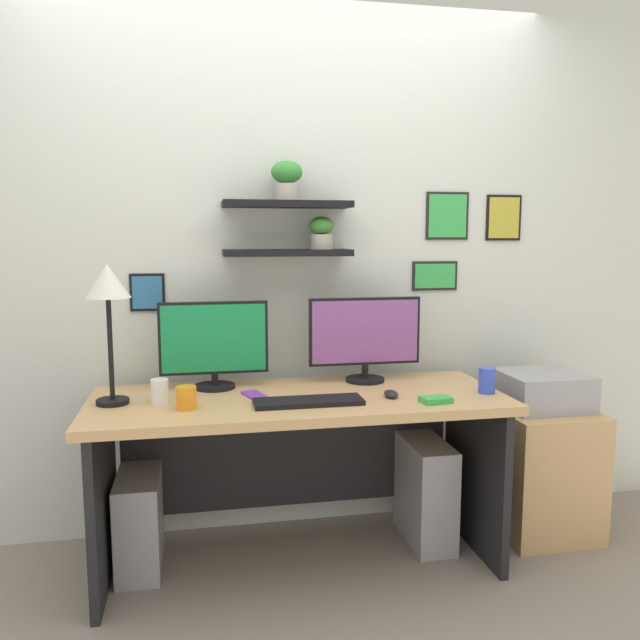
% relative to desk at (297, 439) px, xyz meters
% --- Properties ---
extents(ground_plane, '(8.00, 8.00, 0.00)m').
position_rel_desk_xyz_m(ground_plane, '(0.00, -0.06, -0.54)').
color(ground_plane, gray).
extents(back_wall_assembly, '(4.40, 0.24, 2.70)m').
position_rel_desk_xyz_m(back_wall_assembly, '(0.00, 0.38, 0.81)').
color(back_wall_assembly, silver).
rests_on(back_wall_assembly, ground).
extents(desk, '(1.74, 0.68, 0.75)m').
position_rel_desk_xyz_m(desk, '(0.00, 0.00, 0.00)').
color(desk, tan).
rests_on(desk, ground).
extents(monitor_left, '(0.48, 0.18, 0.39)m').
position_rel_desk_xyz_m(monitor_left, '(-0.34, 0.16, 0.41)').
color(monitor_left, black).
rests_on(monitor_left, desk).
extents(monitor_right, '(0.52, 0.18, 0.39)m').
position_rel_desk_xyz_m(monitor_right, '(0.34, 0.16, 0.41)').
color(monitor_right, black).
rests_on(monitor_right, desk).
extents(keyboard, '(0.44, 0.14, 0.02)m').
position_rel_desk_xyz_m(keyboard, '(0.02, -0.19, 0.22)').
color(keyboard, black).
rests_on(keyboard, desk).
extents(computer_mouse, '(0.06, 0.09, 0.03)m').
position_rel_desk_xyz_m(computer_mouse, '(0.37, -0.15, 0.22)').
color(computer_mouse, black).
rests_on(computer_mouse, desk).
extents(desk_lamp, '(0.18, 0.18, 0.56)m').
position_rel_desk_xyz_m(desk_lamp, '(-0.76, -0.04, 0.66)').
color(desk_lamp, black).
rests_on(desk_lamp, desk).
extents(cell_phone, '(0.11, 0.15, 0.01)m').
position_rel_desk_xyz_m(cell_phone, '(-0.19, -0.02, 0.21)').
color(cell_phone, purple).
rests_on(cell_phone, desk).
extents(coffee_mug, '(0.08, 0.08, 0.09)m').
position_rel_desk_xyz_m(coffee_mug, '(-0.46, -0.17, 0.25)').
color(coffee_mug, orange).
rests_on(coffee_mug, desk).
extents(pen_cup, '(0.07, 0.07, 0.10)m').
position_rel_desk_xyz_m(pen_cup, '(-0.57, -0.07, 0.26)').
color(pen_cup, white).
rests_on(pen_cup, desk).
extents(scissors_tray, '(0.13, 0.10, 0.02)m').
position_rel_desk_xyz_m(scissors_tray, '(0.53, -0.27, 0.22)').
color(scissors_tray, green).
rests_on(scissors_tray, desk).
extents(water_cup, '(0.07, 0.07, 0.11)m').
position_rel_desk_xyz_m(water_cup, '(0.80, -0.16, 0.26)').
color(water_cup, blue).
rests_on(water_cup, desk).
extents(drawer_cabinet, '(0.44, 0.50, 0.61)m').
position_rel_desk_xyz_m(drawer_cabinet, '(1.19, 0.05, -0.24)').
color(drawer_cabinet, tan).
rests_on(drawer_cabinet, ground).
extents(printer, '(0.38, 0.34, 0.17)m').
position_rel_desk_xyz_m(printer, '(1.19, 0.05, 0.15)').
color(printer, '#9E9EA3').
rests_on(printer, drawer_cabinet).
extents(computer_tower_left, '(0.18, 0.40, 0.41)m').
position_rel_desk_xyz_m(computer_tower_left, '(-0.68, 0.05, -0.34)').
color(computer_tower_left, '#99999E').
rests_on(computer_tower_left, ground).
extents(computer_tower_right, '(0.18, 0.40, 0.48)m').
position_rel_desk_xyz_m(computer_tower_right, '(0.61, 0.04, -0.30)').
color(computer_tower_right, '#99999E').
rests_on(computer_tower_right, ground).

